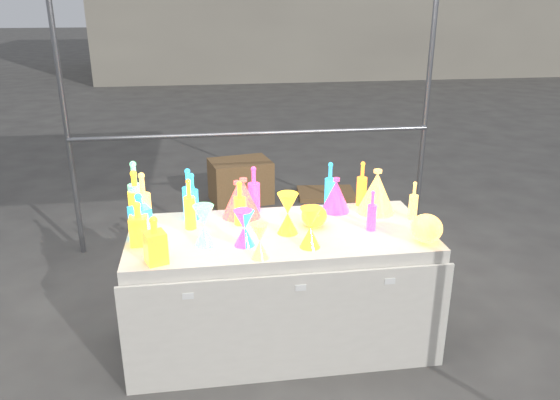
{
  "coord_description": "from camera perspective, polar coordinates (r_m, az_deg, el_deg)",
  "views": [
    {
      "loc": [
        -0.43,
        -2.97,
        2.07
      ],
      "look_at": [
        0.0,
        0.0,
        0.95
      ],
      "focal_mm": 35.0,
      "sensor_mm": 36.0,
      "label": 1
    }
  ],
  "objects": [
    {
      "name": "globe_1",
      "position": [
        3.22,
        15.04,
        -3.03
      ],
      "size": [
        0.19,
        0.19,
        0.15
      ],
      "primitive_type": null,
      "rotation": [
        0.0,
        0.0,
        0.03
      ],
      "color": "#158871",
      "rests_on": "display_table"
    },
    {
      "name": "bottle_2",
      "position": [
        3.3,
        -9.44,
        -0.42
      ],
      "size": [
        0.09,
        0.09,
        0.31
      ],
      "primitive_type": null,
      "rotation": [
        0.0,
        0.0,
        -0.4
      ],
      "color": "gold",
      "rests_on": "display_table"
    },
    {
      "name": "lampshade_3",
      "position": [
        3.57,
        10.06,
        0.94
      ],
      "size": [
        0.3,
        0.3,
        0.29
      ],
      "primitive_type": null,
      "rotation": [
        0.0,
        0.0,
        0.24
      ],
      "color": "#158871",
      "rests_on": "display_table"
    },
    {
      "name": "bottle_10",
      "position": [
        3.29,
        9.59,
        -1.08
      ],
      "size": [
        0.06,
        0.06,
        0.25
      ],
      "primitive_type": null,
      "rotation": [
        0.0,
        0.0,
        0.14
      ],
      "color": "blue",
      "rests_on": "display_table"
    },
    {
      "name": "cardboard_box_closed",
      "position": [
        5.84,
        -4.15,
        2.0
      ],
      "size": [
        0.69,
        0.56,
        0.45
      ],
      "primitive_type": "cube",
      "rotation": [
        0.0,
        0.0,
        0.19
      ],
      "color": "olive",
      "rests_on": "ground"
    },
    {
      "name": "lampshade_1",
      "position": [
        3.46,
        -4.47,
        0.1
      ],
      "size": [
        0.25,
        0.25,
        0.24
      ],
      "primitive_type": null,
      "rotation": [
        0.0,
        0.0,
        -0.31
      ],
      "color": "gold",
      "rests_on": "display_table"
    },
    {
      "name": "cardboard_box_flat",
      "position": [
        6.06,
        4.84,
        0.67
      ],
      "size": [
        0.65,
        0.5,
        0.05
      ],
      "primitive_type": "cube",
      "rotation": [
        0.0,
        0.0,
        -0.09
      ],
      "color": "olive",
      "rests_on": "ground"
    },
    {
      "name": "ground",
      "position": [
        3.64,
        0.0,
        -14.14
      ],
      "size": [
        80.0,
        80.0,
        0.0
      ],
      "primitive_type": "plane",
      "color": "#615E5A",
      "rests_on": "ground"
    },
    {
      "name": "bottle_0",
      "position": [
        3.4,
        -14.84,
        0.16
      ],
      "size": [
        0.11,
        0.11,
        0.36
      ],
      "primitive_type": null,
      "rotation": [
        0.0,
        0.0,
        -0.17
      ],
      "color": "red",
      "rests_on": "display_table"
    },
    {
      "name": "lampshade_2",
      "position": [
        3.57,
        5.88,
        0.58
      ],
      "size": [
        0.21,
        0.21,
        0.23
      ],
      "primitive_type": null,
      "rotation": [
        0.0,
        0.0,
        0.09
      ],
      "color": "blue",
      "rests_on": "display_table"
    },
    {
      "name": "bottle_11",
      "position": [
        3.52,
        13.79,
        -0.04
      ],
      "size": [
        0.06,
        0.06,
        0.25
      ],
      "primitive_type": null,
      "rotation": [
        0.0,
        0.0,
        -0.14
      ],
      "color": "#158871",
      "rests_on": "display_table"
    },
    {
      "name": "hourglass_4",
      "position": [
        3.21,
        0.81,
        -1.42
      ],
      "size": [
        0.13,
        0.13,
        0.25
      ],
      "primitive_type": null,
      "rotation": [
        0.0,
        0.0,
        -0.04
      ],
      "color": "red",
      "rests_on": "display_table"
    },
    {
      "name": "decanter_1",
      "position": [
        2.92,
        -12.94,
        -4.08
      ],
      "size": [
        0.14,
        0.14,
        0.26
      ],
      "primitive_type": null,
      "rotation": [
        0.0,
        0.0,
        0.36
      ],
      "color": "gold",
      "rests_on": "display_table"
    },
    {
      "name": "hourglass_0",
      "position": [
        3.04,
        3.17,
        -2.9
      ],
      "size": [
        0.15,
        0.15,
        0.23
      ],
      "primitive_type": null,
      "rotation": [
        0.0,
        0.0,
        -0.32
      ],
      "color": "gold",
      "rests_on": "display_table"
    },
    {
      "name": "bottle_1",
      "position": [
        3.45,
        -9.11,
        0.4
      ],
      "size": [
        0.09,
        0.09,
        0.3
      ],
      "primitive_type": null,
      "rotation": [
        0.0,
        0.0,
        -0.42
      ],
      "color": "#1B9622",
      "rests_on": "display_table"
    },
    {
      "name": "hourglass_1",
      "position": [
        3.06,
        -3.87,
        -2.93
      ],
      "size": [
        0.12,
        0.12,
        0.21
      ],
      "primitive_type": null,
      "rotation": [
        0.0,
        0.0,
        -0.19
      ],
      "color": "blue",
      "rests_on": "display_table"
    },
    {
      "name": "bottle_5",
      "position": [
        3.41,
        -14.85,
        0.67
      ],
      "size": [
        0.1,
        0.1,
        0.41
      ],
      "primitive_type": null,
      "rotation": [
        0.0,
        0.0,
        -0.14
      ],
      "color": "#CD298C",
      "rests_on": "display_table"
    },
    {
      "name": "bottle_7",
      "position": [
        3.43,
        -9.52,
        0.58
      ],
      "size": [
        0.09,
        0.09,
        0.34
      ],
      "primitive_type": null,
      "rotation": [
        0.0,
        0.0,
        0.19
      ],
      "color": "#1B9622",
      "rests_on": "display_table"
    },
    {
      "name": "bottle_6",
      "position": [
        3.33,
        -4.21,
        -0.33
      ],
      "size": [
        0.08,
        0.08,
        0.28
      ],
      "primitive_type": null,
      "rotation": [
        0.0,
        0.0,
        0.14
      ],
      "color": "red",
      "rests_on": "display_table"
    },
    {
      "name": "bottle_9",
      "position": [
        3.67,
        8.55,
        1.71
      ],
      "size": [
        0.07,
        0.07,
        0.31
      ],
      "primitive_type": null,
      "rotation": [
        0.0,
        0.0,
        0.09
      ],
      "color": "gold",
      "rests_on": "display_table"
    },
    {
      "name": "bottle_8",
      "position": [
        3.62,
        5.24,
        1.59
      ],
      "size": [
        0.09,
        0.09,
        0.31
      ],
      "primitive_type": null,
      "rotation": [
        0.0,
        0.0,
        0.27
      ],
      "color": "#1B9622",
      "rests_on": "display_table"
    },
    {
      "name": "hourglass_5",
      "position": [
        3.06,
        -3.63,
        -2.97
      ],
      "size": [
        0.13,
        0.13,
        0.21
      ],
      "primitive_type": null,
      "rotation": [
        0.0,
        0.0,
        0.33
      ],
      "color": "#1B9622",
      "rests_on": "display_table"
    },
    {
      "name": "lampshade_0",
      "position": [
        3.46,
        -3.82,
        0.27
      ],
      "size": [
        0.24,
        0.24,
        0.26
      ],
      "primitive_type": null,
      "rotation": [
        0.0,
        0.0,
        -0.12
      ],
      "color": "gold",
      "rests_on": "display_table"
    },
    {
      "name": "hourglass_3",
      "position": [
        3.08,
        -7.93,
        -2.66
      ],
      "size": [
        0.14,
        0.14,
        0.24
      ],
      "primitive_type": null,
      "rotation": [
        0.0,
        0.0,
        0.17
      ],
      "color": "#CD298C",
      "rests_on": "display_table"
    },
    {
      "name": "hourglass_2",
      "position": [
        2.92,
        -2.13,
        -4.32
      ],
      "size": [
        0.11,
        0.11,
        0.2
      ],
      "primitive_type": null,
      "rotation": [
        0.0,
        0.0,
        -0.1
      ],
      "color": "#158871",
      "rests_on": "display_table"
    },
    {
      "name": "decanter_2",
      "position": [
        3.24,
        -14.42,
        -1.59
      ],
      "size": [
        0.15,
        0.15,
        0.27
      ],
      "primitive_type": null,
      "rotation": [
        0.0,
        0.0,
        0.38
      ],
      "color": "#1B9622",
      "rests_on": "display_table"
    },
    {
      "name": "decanter_0",
      "position": [
        3.16,
        -14.56,
        -2.37
      ],
      "size": [
        0.1,
        0.1,
        0.26
      ],
      "primitive_type": null,
      "rotation": [
        0.0,
        0.0,
        0.01
      ],
      "color": "red",
      "rests_on": "display_table"
    },
    {
      "name": "bottle_4",
      "position": [
        3.33,
        -14.05,
        -0.15
      ],
      "size": [
        0.1,
        0.1,
        0.36
      ],
      "primitive_type": null,
      "rotation": [
        0.0,
        0.0,
        -0.23
      ],
      "color": "#158871",
      "rests_on": "display_table"
    },
    {
      "name": "bottle_3",
      "position": [
        3.53,
        -2.75,
        1.15
      ],
      "size": [
        0.1,
        0.1,
        0.31
      ],
      "primitive_type": null,
      "rotation": [
        0.0,
        0.0,
        -0.28
      ],
      "color": "blue",
      "rests_on": "display_table"
    },
    {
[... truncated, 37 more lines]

